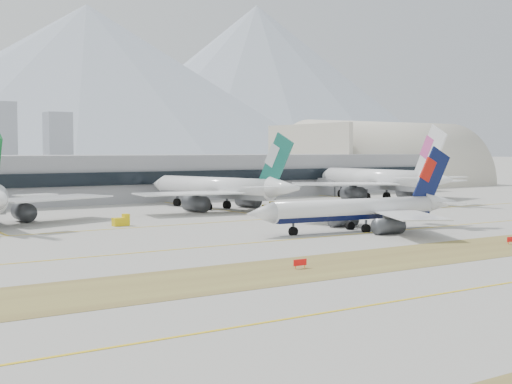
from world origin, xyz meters
TOP-DOWN VIEW (x-y plane):
  - ground at (0.00, 0.00)m, footprint 3000.00×3000.00m
  - taxiing_airliner at (18.21, -1.24)m, footprint 52.66×45.56m
  - widebody_cathay at (21.03, 60.30)m, footprint 58.77×58.51m
  - widebody_china_air at (83.32, 62.10)m, footprint 68.92×67.62m
  - terminal at (0.00, 114.84)m, footprint 280.00×43.10m
  - hangar at (154.56, 135.00)m, footprint 91.00×60.00m
  - hold_sign_left at (-21.09, -32.00)m, footprint 2.20×0.15m
  - hold_sign_right at (25.66, -32.00)m, footprint 2.20×0.15m
  - gse_b at (-19.26, 35.08)m, footprint 3.55×2.00m
  - gse_c at (29.41, 48.05)m, footprint 3.55×2.00m

SIDE VIEW (x-z plane):
  - ground at x=0.00m, z-range 0.00..0.00m
  - hangar at x=154.56m, z-range -29.86..30.14m
  - hold_sign_left at x=-21.09m, z-range 0.20..1.55m
  - hold_sign_right at x=25.66m, z-range 0.20..1.55m
  - gse_b at x=-19.26m, z-range -0.25..2.35m
  - gse_c at x=29.41m, z-range -0.25..2.35m
  - taxiing_airliner at x=18.21m, z-range -4.58..13.11m
  - widebody_cathay at x=21.03m, z-range -5.04..16.47m
  - widebody_china_air at x=83.32m, z-range -5.77..18.86m
  - terminal at x=0.00m, z-range 0.00..15.00m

